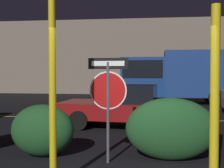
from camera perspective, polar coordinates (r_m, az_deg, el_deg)
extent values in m
cube|color=gold|center=(11.90, 5.94, -6.41)|extent=(42.21, 0.12, 0.01)
cylinder|color=#4C4C51|center=(6.21, -0.73, -5.25)|extent=(0.06, 0.06, 2.01)
cylinder|color=white|center=(6.16, -0.73, -1.17)|extent=(0.76, 0.08, 0.76)
cylinder|color=#B71414|center=(6.16, -0.73, -1.17)|extent=(0.70, 0.08, 0.70)
cube|color=black|center=(6.15, -0.74, 3.78)|extent=(0.81, 0.10, 0.22)
cube|color=white|center=(6.15, -0.74, 3.78)|extent=(0.67, 0.09, 0.10)
cylinder|color=yellow|center=(4.92, -10.84, 1.84)|extent=(0.11, 0.11, 3.58)
cylinder|color=yellow|center=(4.89, 18.26, -2.72)|extent=(0.14, 0.14, 2.82)
ellipsoid|color=#1E4C23|center=(6.91, -12.61, -8.27)|extent=(1.37, 0.88, 1.12)
ellipsoid|color=#1E4C23|center=(6.56, 10.69, -8.10)|extent=(1.86, 0.75, 1.29)
cube|color=maroon|center=(10.16, 2.44, -4.79)|extent=(4.36, 2.12, 0.51)
cube|color=black|center=(10.08, 3.16, -1.79)|extent=(1.82, 1.65, 0.56)
cylinder|color=black|center=(9.72, -6.14, -6.65)|extent=(0.62, 0.25, 0.60)
cylinder|color=black|center=(11.30, -3.35, -5.35)|extent=(0.62, 0.25, 0.60)
cylinder|color=black|center=(9.21, 9.58, -7.18)|extent=(0.62, 0.25, 0.60)
cylinder|color=black|center=(10.87, 10.10, -5.70)|extent=(0.62, 0.25, 0.60)
sphere|color=#F4EFCC|center=(10.25, -10.02, -4.62)|extent=(0.14, 0.14, 0.14)
sphere|color=#F4EFCC|center=(11.25, -7.87, -3.97)|extent=(0.14, 0.14, 0.14)
cube|color=navy|center=(17.82, 5.70, 1.33)|extent=(2.39, 2.19, 2.17)
cube|color=black|center=(17.82, 5.71, 2.72)|extent=(2.15, 2.24, 0.95)
cube|color=navy|center=(17.99, 15.77, 1.83)|extent=(3.90, 2.34, 2.53)
cylinder|color=black|center=(16.76, 5.76, -2.38)|extent=(0.84, 0.28, 0.84)
cylinder|color=black|center=(18.99, 6.00, -1.81)|extent=(0.84, 0.28, 0.84)
cylinder|color=black|center=(17.05, 18.54, -2.42)|extent=(0.84, 0.28, 0.84)
cylinder|color=black|center=(19.25, 17.30, -1.85)|extent=(0.84, 0.28, 0.84)
cube|color=#7A6B5B|center=(25.73, 7.59, 4.82)|extent=(30.65, 3.87, 5.78)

